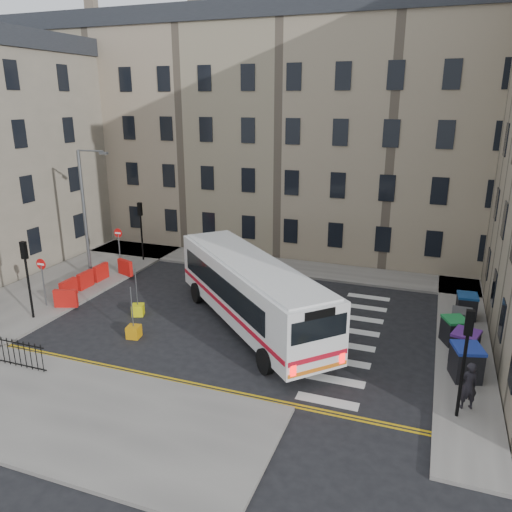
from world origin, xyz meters
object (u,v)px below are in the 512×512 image
Objects in this scene: streetlamp at (84,214)px; wheelie_bin_e at (466,306)px; wheelie_bin_a at (466,362)px; wheelie_bin_c at (454,330)px; bus at (251,290)px; wheelie_bin_b at (465,346)px; pedestrian at (468,386)px; wheelie_bin_d at (461,322)px; bollard_yellow at (134,332)px; bollard_chevron at (138,310)px.

wheelie_bin_e is (22.16, 1.75, -3.55)m from streetlamp.
wheelie_bin_c is at bearing 82.00° from wheelie_bin_a.
streetlamp is 0.74× the size of bus.
pedestrian is at bearing -73.62° from wheelie_bin_b.
streetlamp is 4.38× the size of pedestrian.
wheelie_bin_d is 15.83m from bollard_yellow.
wheelie_bin_e is at bearing 72.51° from wheelie_bin_a.
bus is 9.27× the size of wheelie_bin_d.
wheelie_bin_a is at bearing -11.93° from streetlamp.
wheelie_bin_c is 1.20× the size of wheelie_bin_d.
bollard_yellow is at bearing -26.04° from pedestrian.
streetlamp is 22.69m from wheelie_bin_a.
wheelie_bin_b is 16.16m from bollard_chevron.
wheelie_bin_d is at bearing 75.57° from wheelie_bin_a.
wheelie_bin_a is (10.02, -1.85, -1.11)m from bus.
bus reaches higher than bollard_yellow.
bollard_chevron is at bearing 163.24° from wheelie_bin_c.
wheelie_bin_a is at bearing 4.98° from bollard_yellow.
wheelie_bin_a is 16.18m from bollard_chevron.
wheelie_bin_b is (10.02, -0.26, -1.16)m from bus.
wheelie_bin_c is 15.87m from bollard_chevron.
streetlamp reaches higher than wheelie_bin_a.
pedestrian is at bearing -110.21° from wheelie_bin_c.
wheelie_bin_d is (0.33, 1.22, -0.02)m from wheelie_bin_c.
wheelie_bin_a is 0.82× the size of pedestrian.
wheelie_bin_e is (0.22, 6.39, -0.07)m from wheelie_bin_a.
streetlamp reaches higher than wheelie_bin_d.
wheelie_bin_c is at bearing -104.05° from wheelie_bin_e.
wheelie_bin_c is at bearing 121.81° from wheelie_bin_b.
bus is at bearing 7.57° from bollard_chevron.
wheelie_bin_c is at bearing 7.57° from bollard_chevron.
wheelie_bin_e is 2.11× the size of bollard_yellow.
bollard_chevron is (-6.12, -0.81, -1.67)m from bus.
wheelie_bin_a is at bearing -86.57° from wheelie_bin_d.
wheelie_bin_e reaches higher than bollard_yellow.
pedestrian is at bearing -11.48° from bollard_chevron.
bus reaches higher than wheelie_bin_b.
wheelie_bin_e is 8.64m from pedestrian.
streetlamp is at bearing 140.01° from bollard_yellow.
bollard_yellow is (-14.87, -1.29, -0.56)m from wheelie_bin_a.
bus is at bearing -163.55° from wheelie_bin_d.
wheelie_bin_b is at bearing 10.97° from bollard_yellow.
pedestrian is at bearing -68.02° from bus.
bollard_chevron is (-16.14, -0.56, -0.51)m from wheelie_bin_b.
wheelie_bin_b is 1.22× the size of wheelie_bin_d.
streetlamp is at bearing 151.65° from wheelie_bin_c.
wheelie_bin_a is 3.15m from wheelie_bin_c.
bus is 10.83m from pedestrian.
wheelie_bin_a is 1.59m from wheelie_bin_b.
wheelie_bin_c is 3.33m from wheelie_bin_e.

